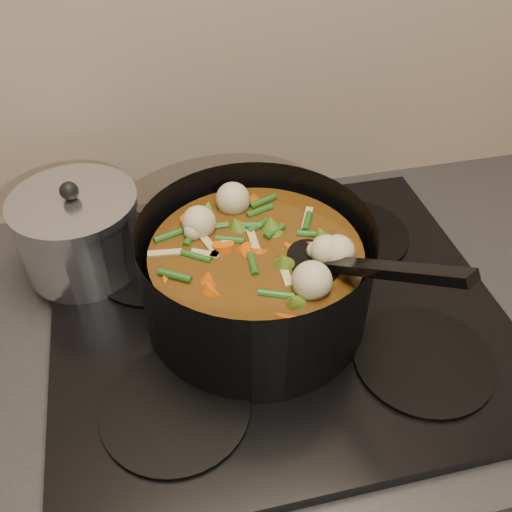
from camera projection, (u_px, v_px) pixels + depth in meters
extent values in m
cube|color=brown|center=(271.00, 480.00, 1.14)|extent=(2.60, 0.60, 0.86)
cube|color=black|center=(277.00, 330.00, 0.83)|extent=(2.64, 0.64, 0.05)
cube|color=black|center=(277.00, 314.00, 0.81)|extent=(0.62, 0.54, 0.02)
cylinder|color=black|center=(176.00, 408.00, 0.68)|extent=(0.18, 0.18, 0.01)
cylinder|color=black|center=(423.00, 359.00, 0.73)|extent=(0.18, 0.18, 0.01)
cylinder|color=black|center=(154.00, 264.00, 0.87)|extent=(0.18, 0.18, 0.01)
cylinder|color=black|center=(353.00, 234.00, 0.92)|extent=(0.18, 0.18, 0.01)
cylinder|color=black|center=(256.00, 273.00, 0.75)|extent=(0.38, 0.38, 0.15)
cylinder|color=black|center=(256.00, 309.00, 0.80)|extent=(0.30, 0.30, 0.01)
cylinder|color=#54350E|center=(256.00, 280.00, 0.76)|extent=(0.27, 0.27, 0.11)
cylinder|color=orange|center=(287.00, 248.00, 0.73)|extent=(0.03, 0.03, 0.03)
cylinder|color=orange|center=(281.00, 221.00, 0.77)|extent=(0.04, 0.04, 0.03)
cylinder|color=orange|center=(230.00, 207.00, 0.80)|extent=(0.04, 0.04, 0.03)
cylinder|color=orange|center=(215.00, 243.00, 0.74)|extent=(0.03, 0.04, 0.03)
cylinder|color=orange|center=(193.00, 275.00, 0.69)|extent=(0.04, 0.04, 0.03)
cylinder|color=orange|center=(249.00, 274.00, 0.70)|extent=(0.04, 0.04, 0.03)
cylinder|color=orange|center=(292.00, 285.00, 0.68)|extent=(0.04, 0.04, 0.03)
cylinder|color=orange|center=(338.00, 257.00, 0.72)|extent=(0.04, 0.03, 0.03)
cylinder|color=orange|center=(286.00, 233.00, 0.75)|extent=(0.04, 0.04, 0.03)
cylinder|color=orange|center=(252.00, 211.00, 0.79)|extent=(0.04, 0.04, 0.03)
cylinder|color=orange|center=(232.00, 240.00, 0.74)|extent=(0.03, 0.03, 0.03)
cylinder|color=orange|center=(200.00, 260.00, 0.71)|extent=(0.04, 0.04, 0.03)
cylinder|color=orange|center=(211.00, 304.00, 0.66)|extent=(0.04, 0.04, 0.03)
sphere|color=beige|center=(304.00, 237.00, 0.73)|extent=(0.04, 0.04, 0.04)
sphere|color=beige|center=(243.00, 215.00, 0.76)|extent=(0.04, 0.04, 0.04)
sphere|color=beige|center=(207.00, 256.00, 0.70)|extent=(0.04, 0.04, 0.04)
sphere|color=beige|center=(277.00, 277.00, 0.67)|extent=(0.04, 0.04, 0.04)
sphere|color=beige|center=(300.00, 230.00, 0.74)|extent=(0.04, 0.04, 0.04)
cone|color=#4F761D|center=(239.00, 295.00, 0.66)|extent=(0.04, 0.04, 0.04)
cone|color=#4F761D|center=(322.00, 265.00, 0.70)|extent=(0.04, 0.04, 0.04)
cone|color=#4F761D|center=(289.00, 212.00, 0.77)|extent=(0.04, 0.04, 0.04)
cone|color=#4F761D|center=(206.00, 220.00, 0.76)|extent=(0.04, 0.04, 0.04)
cone|color=#4F761D|center=(202.00, 279.00, 0.68)|extent=(0.04, 0.04, 0.04)
cone|color=#4F761D|center=(296.00, 288.00, 0.67)|extent=(0.04, 0.04, 0.04)
cylinder|color=#225A1A|center=(274.00, 229.00, 0.75)|extent=(0.01, 0.04, 0.01)
cylinder|color=#225A1A|center=(239.00, 202.00, 0.80)|extent=(0.04, 0.03, 0.01)
cylinder|color=#225A1A|center=(201.00, 227.00, 0.75)|extent=(0.04, 0.02, 0.01)
cylinder|color=#225A1A|center=(205.00, 257.00, 0.71)|extent=(0.03, 0.04, 0.01)
cylinder|color=#225A1A|center=(237.00, 270.00, 0.69)|extent=(0.03, 0.04, 0.01)
cylinder|color=#225A1A|center=(279.00, 307.00, 0.65)|extent=(0.04, 0.02, 0.01)
cylinder|color=#225A1A|center=(316.00, 272.00, 0.69)|extent=(0.04, 0.03, 0.01)
cylinder|color=#225A1A|center=(305.00, 240.00, 0.73)|extent=(0.01, 0.04, 0.01)
cylinder|color=#225A1A|center=(274.00, 229.00, 0.75)|extent=(0.04, 0.03, 0.01)
cylinder|color=#225A1A|center=(237.00, 202.00, 0.80)|extent=(0.04, 0.02, 0.01)
cylinder|color=#225A1A|center=(200.00, 228.00, 0.75)|extent=(0.03, 0.04, 0.01)
cylinder|color=#225A1A|center=(205.00, 258.00, 0.71)|extent=(0.03, 0.04, 0.01)
cylinder|color=#225A1A|center=(237.00, 271.00, 0.69)|extent=(0.04, 0.02, 0.01)
cylinder|color=#225A1A|center=(281.00, 307.00, 0.65)|extent=(0.04, 0.03, 0.01)
cylinder|color=#225A1A|center=(317.00, 271.00, 0.69)|extent=(0.01, 0.04, 0.01)
cube|color=tan|center=(203.00, 235.00, 0.74)|extent=(0.04, 0.01, 0.00)
cube|color=tan|center=(216.00, 281.00, 0.68)|extent=(0.02, 0.05, 0.00)
cube|color=tan|center=(291.00, 284.00, 0.67)|extent=(0.04, 0.03, 0.00)
cube|color=tan|center=(312.00, 239.00, 0.74)|extent=(0.04, 0.04, 0.00)
cube|color=tan|center=(257.00, 213.00, 0.78)|extent=(0.03, 0.04, 0.00)
cube|color=tan|center=(201.00, 237.00, 0.74)|extent=(0.05, 0.02, 0.00)
cube|color=tan|center=(219.00, 283.00, 0.68)|extent=(0.01, 0.04, 0.00)
ellipsoid|color=black|center=(313.00, 262.00, 0.71)|extent=(0.07, 0.09, 0.01)
cube|color=black|center=(391.00, 270.00, 0.62)|extent=(0.11, 0.17, 0.11)
cylinder|color=silver|center=(81.00, 236.00, 0.84)|extent=(0.17, 0.17, 0.11)
cylinder|color=silver|center=(72.00, 202.00, 0.80)|extent=(0.18, 0.18, 0.01)
sphere|color=black|center=(69.00, 191.00, 0.78)|extent=(0.03, 0.03, 0.03)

